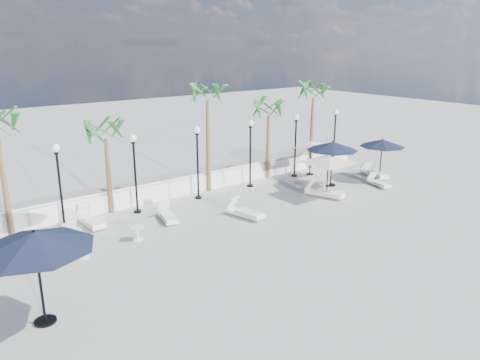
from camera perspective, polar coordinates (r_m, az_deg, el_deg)
ground at (r=20.03m, az=5.08°, el=-6.94°), size 100.00×100.00×0.00m
balustrade at (r=25.54m, az=-6.31°, el=-0.66°), size 26.00×0.30×1.01m
lamppost_1 at (r=21.41m, az=-21.22°, el=0.60°), size 0.36×0.36×3.84m
lamppost_2 at (r=22.58m, az=-12.74°, el=2.09°), size 0.36×0.36×3.84m
lamppost_3 at (r=24.19m, az=-5.22°, el=3.38°), size 0.36×0.36×3.84m
lamppost_4 at (r=26.18m, az=1.27°, el=4.44°), size 0.36×0.36×3.84m
lamppost_5 at (r=28.46m, az=6.80°, el=5.30°), size 0.36×0.36×3.84m
lamppost_6 at (r=30.97m, az=11.48°, el=5.98°), size 0.36×0.36×3.84m
palm_1 at (r=22.65m, az=-16.10°, el=5.17°), size 2.60×2.60×4.70m
palm_2 at (r=25.06m, az=-4.03°, el=9.95°), size 2.60×2.60×6.10m
palm_3 at (r=27.79m, az=3.50°, el=8.17°), size 2.60×2.60×4.90m
palm_4 at (r=30.23m, az=8.92°, el=10.15°), size 2.60×2.60×5.70m
lounger_0 at (r=21.87m, az=-20.17°, el=-5.25°), size 1.18×1.86×0.66m
lounger_2 at (r=21.96m, az=-8.82°, el=-4.32°), size 0.95×1.83×0.65m
lounger_3 at (r=22.14m, az=-17.72°, el=-4.67°), size 0.73×2.02×0.75m
lounger_4 at (r=25.32m, az=10.26°, el=-1.45°), size 1.41×2.21×0.79m
lounger_5 at (r=22.10m, az=0.58°, el=-3.90°), size 1.09×2.07×0.74m
lounger_6 at (r=27.98m, az=16.56°, el=-0.29°), size 0.93×1.73×0.62m
lounger_7 at (r=29.84m, az=16.05°, el=0.90°), size 1.27×2.25×0.80m
side_table_0 at (r=18.94m, az=-18.48°, el=-8.16°), size 0.54×0.54×0.52m
side_table_1 at (r=20.05m, az=-12.36°, el=-6.19°), size 0.58×0.58×0.57m
side_table_2 at (r=25.98m, az=10.16°, el=-0.83°), size 0.58×0.58×0.56m
parasol_navy_left at (r=14.36m, az=-23.74°, el=-6.83°), size 3.33×3.33×2.94m
parasol_navy_mid at (r=26.90m, az=11.22°, el=4.06°), size 2.93×2.93×2.63m
parasol_navy_right at (r=29.32m, az=16.96°, el=4.32°), size 2.71×2.71×2.43m
parasol_cream_sq_a at (r=29.06m, az=8.67°, el=4.66°), size 4.62×4.62×2.27m
parasol_cream_sq_b at (r=25.12m, az=10.75°, el=2.83°), size 4.63×4.63×2.32m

